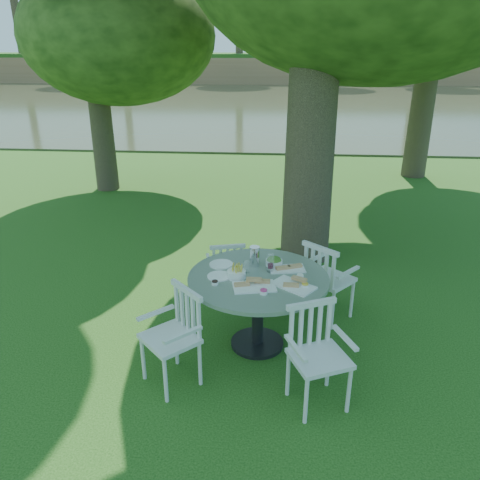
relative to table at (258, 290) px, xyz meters
name	(u,v)px	position (x,y,z in m)	size (l,w,h in m)	color
ground	(239,311)	(-0.26, 0.66, -0.66)	(140.00, 140.00, 0.00)	#133B0C
table	(258,290)	(0.00, 0.00, 0.00)	(1.42, 1.42, 0.82)	black
chair_ne	(324,276)	(0.72, 0.58, -0.10)	(0.66, 0.66, 0.95)	silver
chair_nw	(227,268)	(-0.42, 0.84, -0.18)	(0.50, 0.48, 0.83)	silver
chair_sw	(178,329)	(-0.71, -0.60, -0.12)	(0.64, 0.64, 0.93)	silver
chair_se	(315,346)	(0.54, -0.76, -0.12)	(0.60, 0.59, 0.92)	silver
tableware	(258,271)	(0.00, 0.05, 0.19)	(1.11, 0.77, 0.21)	white
river	(274,104)	(-0.26, 23.66, -0.66)	(100.00, 28.00, 0.12)	#313821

